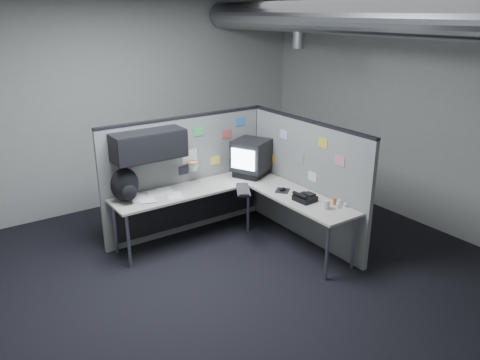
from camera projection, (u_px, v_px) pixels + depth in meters
room at (287, 88)px, 5.29m from camera, size 5.62×5.62×3.22m
partition_back at (178, 165)px, 6.18m from camera, size 2.44×0.42×1.63m
partition_right at (305, 180)px, 6.18m from camera, size 0.07×2.23×1.63m
desk at (225, 198)px, 6.11m from camera, size 2.31×2.11×0.73m
monitor at (251, 157)px, 6.52m from camera, size 0.60×0.60×0.51m
keyboard at (243, 190)px, 6.02m from camera, size 0.37×0.47×0.04m
mouse at (283, 190)px, 6.04m from camera, size 0.26×0.26×0.04m
phone at (305, 198)px, 5.71m from camera, size 0.24×0.25×0.11m
bottles at (338, 203)px, 5.56m from camera, size 0.13×0.17×0.08m
cup at (327, 205)px, 5.47m from camera, size 0.08×0.08×0.11m
papers at (152, 195)px, 5.87m from camera, size 0.72×0.58×0.02m
backpack at (125, 185)px, 5.64m from camera, size 0.41×0.41×0.42m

